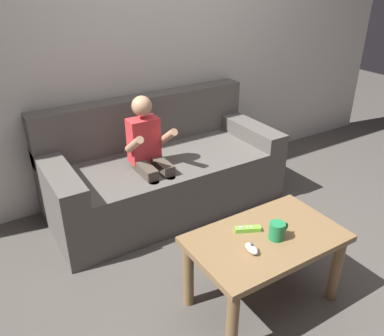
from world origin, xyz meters
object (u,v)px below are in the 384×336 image
couch (162,171)px  game_remote_lime_near_edge (248,229)px  person_seated_on_couch (150,154)px  coffee_mug (277,231)px  nunchuk_white (252,249)px  coffee_table (265,249)px

couch → game_remote_lime_near_edge: 1.15m
person_seated_on_couch → coffee_mug: person_seated_on_couch is taller
person_seated_on_couch → nunchuk_white: person_seated_on_couch is taller
coffee_mug → game_remote_lime_near_edge: bearing=124.4°
nunchuk_white → coffee_mug: 0.19m
person_seated_on_couch → coffee_table: bearing=-81.6°
coffee_mug → couch: bearing=90.6°
person_seated_on_couch → coffee_mug: size_ratio=7.99×
nunchuk_white → coffee_mug: bearing=5.7°
coffee_table → person_seated_on_couch: bearing=98.4°
person_seated_on_couch → coffee_table: person_seated_on_couch is taller
game_remote_lime_near_edge → coffee_mug: 0.16m
couch → person_seated_on_couch: person_seated_on_couch is taller
game_remote_lime_near_edge → nunchuk_white: bearing=-122.8°
coffee_mug → person_seated_on_couch: bearing=99.9°
couch → person_seated_on_couch: 0.36m
nunchuk_white → coffee_table: bearing=20.5°
coffee_mug → nunchuk_white: bearing=-174.3°
coffee_table → coffee_mug: size_ratio=6.98×
couch → nunchuk_white: (-0.17, -1.28, 0.18)m
coffee_mug → coffee_table: bearing=131.8°
nunchuk_white → coffee_mug: size_ratio=0.79×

